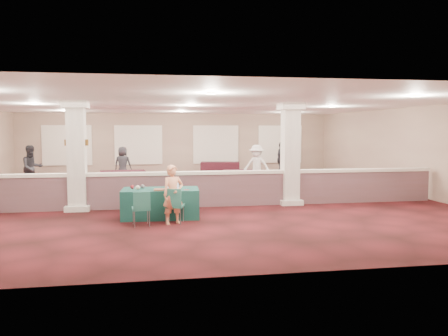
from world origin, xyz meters
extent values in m
plane|color=#461116|center=(0.00, 0.00, 0.00)|extent=(16.00, 16.00, 0.00)
cube|color=#8A6C5F|center=(0.00, 8.00, 1.60)|extent=(16.00, 0.04, 3.20)
cube|color=#8A6C5F|center=(0.00, -8.00, 1.60)|extent=(16.00, 0.04, 3.20)
cube|color=#8A6C5F|center=(8.00, 0.00, 1.60)|extent=(0.04, 16.00, 3.20)
cube|color=white|center=(0.00, 0.00, 3.20)|extent=(16.00, 16.00, 0.02)
cube|color=brown|center=(0.00, -1.50, 0.50)|extent=(15.60, 0.20, 1.00)
cube|color=silver|center=(0.00, -1.50, 1.05)|extent=(15.60, 0.28, 0.10)
cube|color=beige|center=(-3.50, -1.50, 1.60)|extent=(0.50, 0.50, 3.20)
cube|color=beige|center=(-3.50, -1.50, 0.08)|extent=(0.70, 0.70, 0.16)
cube|color=beige|center=(-3.50, -1.50, 3.10)|extent=(0.72, 0.72, 0.20)
cube|color=beige|center=(3.00, -1.50, 1.60)|extent=(0.50, 0.50, 3.20)
cube|color=beige|center=(3.00, -1.50, 0.08)|extent=(0.70, 0.70, 0.16)
cube|color=beige|center=(3.00, -1.50, 3.10)|extent=(0.72, 0.72, 0.20)
cylinder|color=brown|center=(-3.78, -1.50, 2.00)|extent=(0.12, 0.12, 0.18)
cylinder|color=white|center=(-3.78, -1.50, 2.00)|extent=(0.09, 0.09, 0.10)
cylinder|color=brown|center=(-3.22, -1.50, 2.00)|extent=(0.12, 0.12, 0.18)
cylinder|color=white|center=(-3.22, -1.50, 2.00)|extent=(0.09, 0.09, 0.10)
cube|color=#0F3833|center=(-1.12, -3.00, 0.39)|extent=(2.09, 1.13, 0.78)
cube|color=#206055|center=(-0.78, -3.75, 0.44)|extent=(0.55, 0.55, 0.06)
cube|color=#206055|center=(-0.83, -3.95, 0.68)|extent=(0.43, 0.16, 0.43)
cylinder|color=slate|center=(-1.01, -3.88, 0.21)|extent=(0.03, 0.03, 0.41)
cylinder|color=slate|center=(-0.65, -3.98, 0.21)|extent=(0.03, 0.03, 0.41)
cylinder|color=slate|center=(-0.91, -3.52, 0.21)|extent=(0.03, 0.03, 0.41)
cylinder|color=slate|center=(-0.55, -3.62, 0.21)|extent=(0.03, 0.03, 0.41)
cube|color=#206055|center=(-1.61, -3.91, 0.42)|extent=(0.48, 0.48, 0.06)
cube|color=#206055|center=(-1.59, -4.11, 0.66)|extent=(0.42, 0.10, 0.41)
cylinder|color=slate|center=(-1.77, -4.11, 0.20)|extent=(0.03, 0.03, 0.40)
cylinder|color=slate|center=(-1.41, -4.06, 0.20)|extent=(0.03, 0.03, 0.40)
cylinder|color=slate|center=(-1.81, -3.76, 0.20)|extent=(0.03, 0.03, 0.40)
cylinder|color=slate|center=(-1.46, -3.71, 0.20)|extent=(0.03, 0.03, 0.40)
imported|color=tan|center=(-0.82, -3.85, 0.75)|extent=(0.62, 0.51, 1.49)
cube|color=black|center=(-3.17, 1.49, 0.32)|extent=(1.73, 1.12, 0.65)
cube|color=black|center=(2.00, 0.85, 0.33)|extent=(1.65, 0.87, 0.65)
cube|color=black|center=(6.50, 0.30, 0.35)|extent=(1.85, 1.17, 0.70)
cube|color=black|center=(-2.50, 3.20, 0.36)|extent=(1.87, 1.12, 0.72)
cube|color=black|center=(2.00, 6.50, 0.39)|extent=(2.04, 1.28, 0.77)
cube|color=black|center=(2.50, 3.32, 0.33)|extent=(1.65, 0.84, 0.67)
imported|color=black|center=(-6.02, 3.37, 0.88)|extent=(0.96, 0.87, 1.76)
imported|color=silver|center=(3.00, 3.00, 0.87)|extent=(1.23, 0.94, 1.74)
imported|color=black|center=(4.99, 6.00, 0.89)|extent=(1.00, 1.15, 1.79)
imported|color=black|center=(-2.65, 5.58, 0.81)|extent=(0.88, 0.61, 1.61)
cube|color=silver|center=(-0.80, -3.07, 0.79)|extent=(0.37, 0.27, 0.02)
cube|color=silver|center=(-0.79, -2.95, 0.92)|extent=(0.35, 0.03, 0.24)
cube|color=#AEB9D1|center=(-0.79, -2.95, 0.91)|extent=(0.32, 0.02, 0.20)
cube|color=#B74C1D|center=(-1.08, -3.27, 0.80)|extent=(0.45, 0.34, 0.03)
sphere|color=#EFE6C5|center=(-1.71, -3.08, 0.84)|extent=(0.12, 0.12, 0.12)
sphere|color=maroon|center=(-1.87, -2.91, 0.84)|extent=(0.11, 0.11, 0.11)
sphere|color=#444549|center=(-1.59, -2.85, 0.84)|extent=(0.11, 0.11, 0.11)
cube|color=red|center=(-0.44, -3.34, 0.79)|extent=(0.13, 0.04, 0.01)
camera|label=1|loc=(-1.33, -14.78, 2.37)|focal=35.00mm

